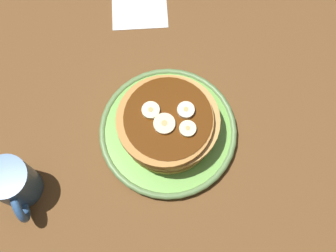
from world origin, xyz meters
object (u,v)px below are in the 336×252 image
(plate, at_px, (168,131))
(banana_slice_3, at_px, (188,129))
(banana_slice_1, at_px, (185,110))
(banana_slice_2, at_px, (151,110))
(pancake_stack, at_px, (167,123))
(napkin, at_px, (139,5))
(banana_slice_0, at_px, (164,124))
(coffee_mug, at_px, (14,184))

(plate, bearing_deg, banana_slice_3, 35.87)
(banana_slice_1, relative_size, banana_slice_2, 0.96)
(banana_slice_2, distance_m, banana_slice_3, 0.07)
(pancake_stack, distance_m, napkin, 0.28)
(plate, xyz_separation_m, banana_slice_3, (0.03, 0.02, 0.07))
(napkin, bearing_deg, plate, -9.70)
(banana_slice_0, distance_m, banana_slice_1, 0.04)
(pancake_stack, relative_size, napkin, 1.58)
(banana_slice_3, xyz_separation_m, napkin, (-0.30, 0.02, -0.08))
(banana_slice_1, relative_size, banana_slice_3, 1.03)
(banana_slice_3, bearing_deg, coffee_mug, -95.34)
(banana_slice_2, relative_size, napkin, 0.27)
(banana_slice_0, relative_size, coffee_mug, 0.34)
(coffee_mug, bearing_deg, plate, 90.65)
(pancake_stack, bearing_deg, banana_slice_1, 87.36)
(banana_slice_0, bearing_deg, banana_slice_3, 55.56)
(banana_slice_1, bearing_deg, pancake_stack, -92.64)
(banana_slice_2, distance_m, napkin, 0.27)
(banana_slice_0, bearing_deg, coffee_mug, -91.21)
(banana_slice_1, height_order, napkin, banana_slice_1)
(pancake_stack, bearing_deg, banana_slice_0, -38.37)
(banana_slice_0, xyz_separation_m, banana_slice_3, (0.02, 0.03, -0.00))
(banana_slice_0, height_order, banana_slice_1, banana_slice_1)
(coffee_mug, distance_m, napkin, 0.42)
(pancake_stack, bearing_deg, coffee_mug, -88.73)
(banana_slice_2, xyz_separation_m, napkin, (-0.25, 0.07, -0.08))
(banana_slice_0, height_order, coffee_mug, coffee_mug)
(banana_slice_0, bearing_deg, banana_slice_2, -157.93)
(banana_slice_1, height_order, banana_slice_2, banana_slice_1)
(pancake_stack, height_order, banana_slice_3, banana_slice_3)
(coffee_mug, bearing_deg, napkin, 131.18)
(plate, relative_size, banana_slice_2, 8.25)
(banana_slice_0, distance_m, napkin, 0.30)
(banana_slice_0, relative_size, napkin, 0.32)
(pancake_stack, height_order, banana_slice_1, banana_slice_1)
(banana_slice_1, bearing_deg, banana_slice_3, -16.41)
(napkin, bearing_deg, banana_slice_2, -15.22)
(banana_slice_1, bearing_deg, banana_slice_2, -110.45)
(banana_slice_0, height_order, banana_slice_3, same)
(banana_slice_0, bearing_deg, plate, 131.11)
(banana_slice_0, relative_size, banana_slice_3, 1.29)
(banana_slice_1, bearing_deg, plate, -87.41)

